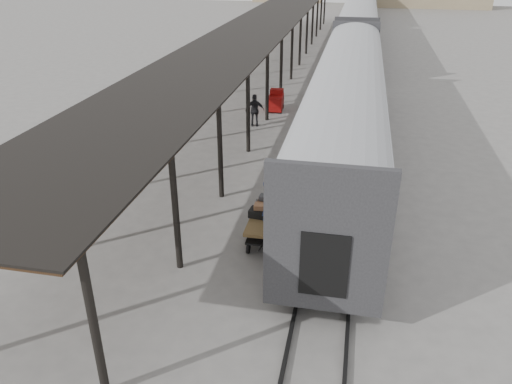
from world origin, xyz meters
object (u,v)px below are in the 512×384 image
Objects in this scene: luggage_tug at (276,101)px; pedestrian at (255,110)px; baggage_cart at (269,223)px; porter at (269,205)px.

luggage_tug is 3.24m from pedestrian.
luggage_tug is at bearing -114.35° from pedestrian.
baggage_cart is 14.95m from luggage_tug.
pedestrian reaches higher than luggage_tug.
baggage_cart is at bearing -84.21° from luggage_tug.
pedestrian is at bearing 103.80° from baggage_cart.
porter is at bearing -80.01° from baggage_cart.
porter reaches higher than luggage_tug.
baggage_cart is 1.45× the size of porter.
pedestrian is at bearing -104.52° from luggage_tug.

